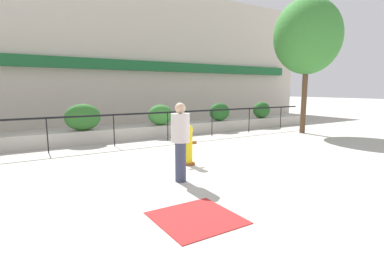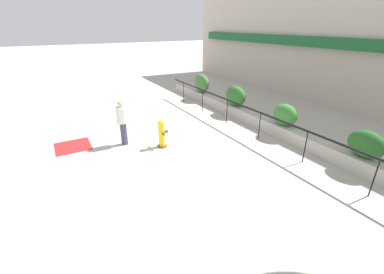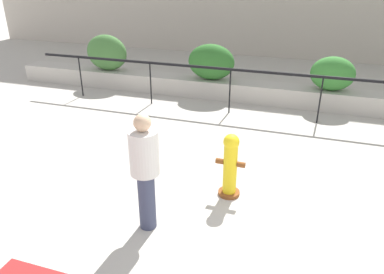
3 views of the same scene
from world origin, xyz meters
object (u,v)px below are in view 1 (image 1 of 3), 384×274
(fire_hydrant, at_px, (188,144))
(pedestrian, at_px, (180,137))
(hedge_bush_2, at_px, (160,115))
(street_tree, at_px, (308,37))
(hedge_bush_3, at_px, (220,112))
(hedge_bush_1, at_px, (83,117))
(hedge_bush_4, at_px, (262,110))

(fire_hydrant, distance_m, pedestrian, 1.55)
(hedge_bush_2, xyz_separation_m, street_tree, (6.03, -2.55, 3.37))
(hedge_bush_3, distance_m, fire_hydrant, 6.67)
(hedge_bush_3, bearing_deg, hedge_bush_2, 180.00)
(hedge_bush_1, height_order, fire_hydrant, hedge_bush_1)
(pedestrian, bearing_deg, street_tree, 21.58)
(hedge_bush_3, relative_size, fire_hydrant, 1.02)
(hedge_bush_2, relative_size, hedge_bush_3, 0.99)
(hedge_bush_3, xyz_separation_m, pedestrian, (-5.60, -5.90, 0.06))
(fire_hydrant, bearing_deg, hedge_bush_3, 45.31)
(hedge_bush_2, distance_m, hedge_bush_4, 5.96)
(hedge_bush_2, xyz_separation_m, pedestrian, (-2.44, -5.90, 0.06))
(fire_hydrant, bearing_deg, hedge_bush_1, 109.17)
(hedge_bush_3, distance_m, pedestrian, 8.14)
(fire_hydrant, height_order, pedestrian, pedestrian)
(hedge_bush_3, distance_m, street_tree, 5.11)
(hedge_bush_2, distance_m, fire_hydrant, 4.99)
(hedge_bush_2, height_order, fire_hydrant, hedge_bush_2)
(hedge_bush_2, bearing_deg, hedge_bush_3, 0.00)
(hedge_bush_1, distance_m, hedge_bush_4, 9.13)
(fire_hydrant, relative_size, pedestrian, 0.62)
(hedge_bush_2, distance_m, street_tree, 7.36)
(hedge_bush_1, relative_size, street_tree, 0.22)
(pedestrian, bearing_deg, fire_hydrant, 51.82)
(street_tree, bearing_deg, hedge_bush_2, 157.06)
(hedge_bush_1, height_order, hedge_bush_3, hedge_bush_1)
(hedge_bush_2, height_order, hedge_bush_4, hedge_bush_2)
(hedge_bush_3, relative_size, street_tree, 0.18)
(hedge_bush_4, bearing_deg, street_tree, -88.46)
(hedge_bush_4, relative_size, street_tree, 0.18)
(hedge_bush_2, xyz_separation_m, hedge_bush_4, (5.96, 0.00, -0.01))
(fire_hydrant, bearing_deg, street_tree, 16.12)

